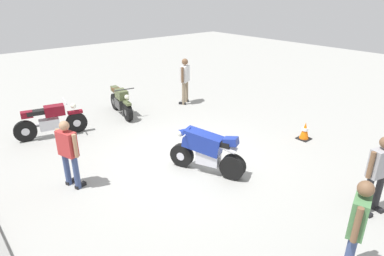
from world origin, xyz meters
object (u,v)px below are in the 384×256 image
motorcycle_olive_vintage (121,101)px  motorcycle_blue_sportbike (206,150)px  traffic_cone (305,131)px  person_in_white_shirt (185,78)px  person_in_green_shirt (357,224)px  person_in_gray_shirt (379,171)px  motorcycle_maroon_cruiser (50,121)px  person_in_red_shirt (68,151)px

motorcycle_olive_vintage → motorcycle_blue_sportbike: (-4.90, 0.40, 0.11)m
motorcycle_blue_sportbike → traffic_cone: (-0.50, -3.54, -0.33)m
person_in_white_shirt → person_in_green_shirt: size_ratio=1.02×
motorcycle_blue_sportbike → person_in_gray_shirt: (-3.29, -1.49, 0.34)m
motorcycle_maroon_cruiser → person_in_white_shirt: bearing=10.8°
person_in_gray_shirt → motorcycle_blue_sportbike: bearing=-140.6°
person_in_white_shirt → traffic_cone: size_ratio=3.31×
motorcycle_olive_vintage → traffic_cone: (-5.40, -3.13, -0.23)m
person_in_gray_shirt → person_in_white_shirt: 7.83m
motorcycle_olive_vintage → motorcycle_blue_sportbike: 4.92m
motorcycle_maroon_cruiser → person_in_gray_shirt: 8.67m
person_in_green_shirt → traffic_cone: size_ratio=3.24×
person_in_red_shirt → person_in_green_shirt: 5.71m
person_in_red_shirt → person_in_green_shirt: bearing=-84.0°
motorcycle_olive_vintage → motorcycle_maroon_cruiser: 2.58m
person_in_white_shirt → traffic_cone: (-4.91, -0.60, -0.75)m
motorcycle_olive_vintage → motorcycle_maroon_cruiser: motorcycle_maroon_cruiser is taller
person_in_red_shirt → person_in_white_shirt: bearing=9.9°
traffic_cone → motorcycle_maroon_cruiser: bearing=48.3°
motorcycle_olive_vintage → person_in_gray_shirt: person_in_gray_shirt is taller
person_in_red_shirt → motorcycle_maroon_cruiser: bearing=61.9°
person_in_white_shirt → traffic_cone: 5.00m
person_in_green_shirt → motorcycle_maroon_cruiser: bearing=-6.1°
person_in_gray_shirt → traffic_cone: size_ratio=3.11×
motorcycle_maroon_cruiser → person_in_red_shirt: size_ratio=1.29×
person_in_gray_shirt → person_in_green_shirt: bearing=-61.3°
traffic_cone → person_in_white_shirt: bearing=7.0°
motorcycle_blue_sportbike → traffic_cone: size_ratio=3.51×
motorcycle_blue_sportbike → person_in_red_shirt: size_ratio=1.16×
person_in_green_shirt → traffic_cone: person_in_green_shirt is taller
motorcycle_maroon_cruiser → person_in_green_shirt: person_in_green_shirt is taller
person_in_white_shirt → person_in_red_shirt: bearing=86.2°
motorcycle_blue_sportbike → motorcycle_maroon_cruiser: size_ratio=0.90×
motorcycle_olive_vintage → traffic_cone: bearing=40.2°
motorcycle_maroon_cruiser → traffic_cone: motorcycle_maroon_cruiser is taller
motorcycle_blue_sportbike → person_in_gray_shirt: bearing=-179.3°
person_in_gray_shirt → motorcycle_olive_vintage: bearing=-157.4°
person_in_red_shirt → traffic_cone: size_ratio=3.03×
motorcycle_olive_vintage → person_in_gray_shirt: (-8.19, -1.09, 0.45)m
motorcycle_olive_vintage → person_in_green_shirt: 8.72m
motorcycle_maroon_cruiser → person_in_red_shirt: person_in_red_shirt is taller
motorcycle_olive_vintage → motorcycle_blue_sportbike: bearing=5.4°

